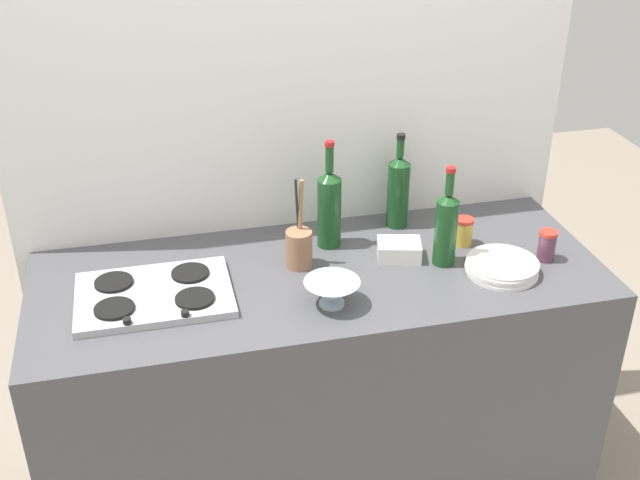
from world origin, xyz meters
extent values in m
cube|color=#4C4C51|center=(0.00, 0.00, 0.45)|extent=(1.80, 0.70, 0.90)
cube|color=white|center=(0.00, 0.38, 1.13)|extent=(1.90, 0.06, 2.25)
cube|color=#B2B2B7|center=(-0.52, -0.02, 0.91)|extent=(0.46, 0.33, 0.02)
cylinder|color=black|center=(-0.63, -0.10, 0.93)|extent=(0.12, 0.12, 0.01)
cylinder|color=black|center=(-0.40, -0.10, 0.93)|extent=(0.12, 0.12, 0.01)
cylinder|color=black|center=(-0.63, 0.05, 0.93)|extent=(0.12, 0.12, 0.01)
cylinder|color=black|center=(-0.40, 0.05, 0.93)|extent=(0.12, 0.12, 0.01)
cylinder|color=black|center=(-0.60, -0.17, 0.93)|extent=(0.02, 0.02, 0.02)
cylinder|color=black|center=(-0.43, -0.17, 0.93)|extent=(0.02, 0.02, 0.02)
cylinder|color=white|center=(0.56, -0.13, 0.91)|extent=(0.23, 0.23, 0.01)
cylinder|color=white|center=(0.56, -0.13, 0.92)|extent=(0.23, 0.23, 0.01)
cylinder|color=white|center=(0.56, -0.13, 0.93)|extent=(0.23, 0.23, 0.01)
cylinder|color=white|center=(0.56, -0.13, 0.94)|extent=(0.23, 0.23, 0.01)
cylinder|color=#19471E|center=(0.40, -0.03, 1.01)|extent=(0.07, 0.07, 0.22)
cone|color=#19471E|center=(0.40, -0.03, 1.13)|extent=(0.07, 0.07, 0.03)
cylinder|color=#19471E|center=(0.40, -0.03, 1.18)|extent=(0.03, 0.03, 0.07)
cylinder|color=#B21E1E|center=(0.40, -0.03, 1.23)|extent=(0.03, 0.03, 0.02)
cylinder|color=#19471E|center=(0.34, 0.26, 1.02)|extent=(0.08, 0.08, 0.23)
cone|color=#19471E|center=(0.34, 0.26, 1.14)|extent=(0.08, 0.08, 0.03)
cylinder|color=#19471E|center=(0.34, 0.26, 1.19)|extent=(0.03, 0.03, 0.06)
cylinder|color=black|center=(0.34, 0.26, 1.23)|extent=(0.03, 0.03, 0.02)
cylinder|color=#19471E|center=(0.07, 0.17, 1.02)|extent=(0.08, 0.08, 0.24)
cone|color=#19471E|center=(0.07, 0.17, 1.15)|extent=(0.08, 0.08, 0.03)
cylinder|color=#19471E|center=(0.07, 0.17, 1.21)|extent=(0.03, 0.03, 0.09)
cylinder|color=#B21E1E|center=(0.07, 0.17, 1.26)|extent=(0.03, 0.03, 0.02)
cylinder|color=silver|center=(-0.01, -0.18, 0.91)|extent=(0.07, 0.07, 0.01)
cone|color=silver|center=(-0.01, -0.18, 0.95)|extent=(0.17, 0.17, 0.07)
cube|color=white|center=(0.27, 0.03, 0.93)|extent=(0.16, 0.13, 0.06)
cylinder|color=#996B4C|center=(-0.05, 0.06, 0.96)|extent=(0.08, 0.08, 0.12)
cylinder|color=#997247|center=(-0.04, 0.08, 1.07)|extent=(0.02, 0.03, 0.25)
cylinder|color=#262626|center=(-0.05, 0.08, 1.08)|extent=(0.02, 0.04, 0.25)
cylinder|color=gold|center=(0.51, 0.07, 0.94)|extent=(0.06, 0.06, 0.08)
cylinder|color=red|center=(0.51, 0.07, 0.99)|extent=(0.06, 0.06, 0.01)
cylinder|color=#66384C|center=(0.73, -0.09, 0.95)|extent=(0.06, 0.06, 0.09)
cylinder|color=red|center=(0.73, -0.09, 1.00)|extent=(0.06, 0.06, 0.01)
camera|label=1|loc=(-0.49, -2.07, 2.20)|focal=44.53mm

